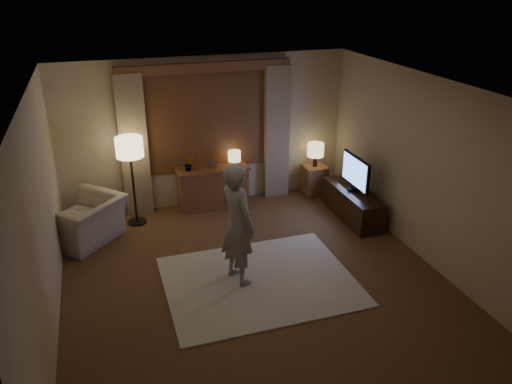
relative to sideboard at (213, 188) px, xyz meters
name	(u,v)px	position (x,y,z in m)	size (l,w,h in m)	color
room	(244,177)	(-0.02, -2.00, 0.98)	(5.04, 5.54, 2.64)	brown
rug	(259,281)	(0.03, -2.49, -0.34)	(2.50, 2.00, 0.02)	beige
sideboard	(213,188)	(0.00, 0.00, 0.00)	(1.20, 0.40, 0.70)	brown
picture_frame	(212,164)	(0.00, 0.00, 0.45)	(0.16, 0.02, 0.20)	brown
plant	(189,164)	(-0.40, 0.00, 0.50)	(0.17, 0.13, 0.30)	#999999
table_lamp_sideboard	(234,157)	(0.40, 0.00, 0.55)	(0.22, 0.22, 0.30)	black
floor_lamp	(130,152)	(-1.36, -0.21, 0.89)	(0.43, 0.43, 1.48)	black
armchair	(84,221)	(-2.17, -0.60, 0.00)	(1.07, 0.94, 0.70)	beige
side_table	(314,180)	(1.92, -0.05, -0.07)	(0.40, 0.40, 0.56)	brown
table_lamp_side	(316,150)	(1.92, -0.05, 0.52)	(0.30, 0.30, 0.44)	black
tv_stand	(353,204)	(2.13, -1.16, -0.10)	(0.45, 1.40, 0.50)	black
tv	(356,172)	(2.13, -1.16, 0.48)	(0.20, 0.83, 0.60)	black
person	(237,224)	(-0.23, -2.37, 0.51)	(0.61, 0.40, 1.67)	#A29C95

